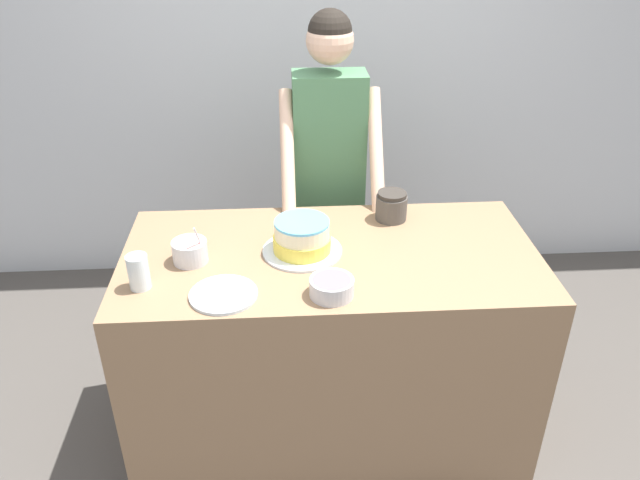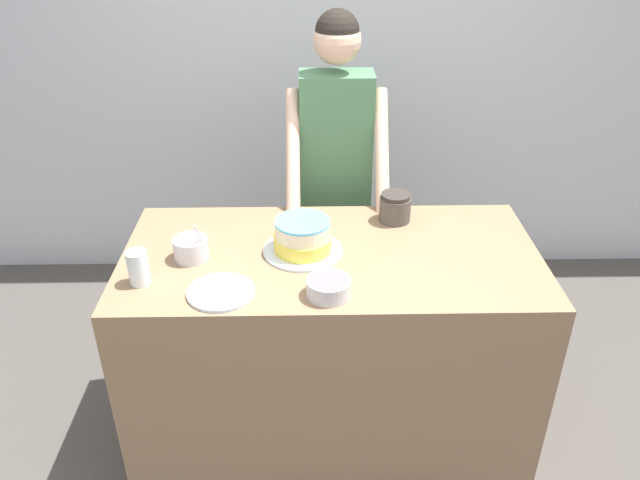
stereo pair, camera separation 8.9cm
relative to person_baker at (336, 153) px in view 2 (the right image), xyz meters
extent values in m
cube|color=silver|center=(-0.04, 0.80, 0.22)|extent=(10.00, 0.05, 2.60)
cube|color=#8C6B4C|center=(-0.04, -0.65, -0.61)|extent=(1.61, 0.79, 0.93)
cylinder|color=#2D2D38|center=(-0.07, 0.01, -0.66)|extent=(0.10, 0.10, 0.83)
cylinder|color=#2D2D38|center=(0.07, 0.01, -0.66)|extent=(0.10, 0.10, 0.83)
cube|color=#4C7F56|center=(0.00, 0.01, 0.06)|extent=(0.33, 0.18, 0.62)
cylinder|color=beige|center=(-0.20, -0.16, 0.06)|extent=(0.06, 0.39, 0.52)
cylinder|color=beige|center=(0.20, -0.16, 0.06)|extent=(0.06, 0.39, 0.52)
sphere|color=beige|center=(0.00, 0.01, 0.51)|extent=(0.21, 0.21, 0.21)
sphere|color=black|center=(0.00, 0.01, 0.55)|extent=(0.19, 0.19, 0.19)
cylinder|color=silver|center=(-0.15, -0.64, -0.14)|extent=(0.31, 0.31, 0.01)
cylinder|color=#F2DB4C|center=(-0.15, -0.64, -0.11)|extent=(0.22, 0.22, 0.06)
cylinder|color=#F4EABC|center=(-0.15, -0.64, -0.05)|extent=(0.21, 0.21, 0.06)
cylinder|color=#60B7E0|center=(-0.15, -0.64, -0.02)|extent=(0.21, 0.21, 0.01)
cylinder|color=silver|center=(-0.57, -0.68, -0.11)|extent=(0.13, 0.13, 0.09)
cylinder|color=pink|center=(-0.57, -0.68, -0.07)|extent=(0.11, 0.11, 0.01)
cylinder|color=silver|center=(-0.53, -0.69, -0.06)|extent=(0.03, 0.08, 0.16)
cylinder|color=silver|center=(-0.06, -0.93, -0.12)|extent=(0.15, 0.15, 0.06)
cylinder|color=#9E66B7|center=(-0.06, -0.93, -0.09)|extent=(0.13, 0.13, 0.01)
cylinder|color=silver|center=(-0.73, -0.84, -0.08)|extent=(0.08, 0.08, 0.13)
cylinder|color=silver|center=(-0.44, -0.92, -0.14)|extent=(0.24, 0.24, 0.01)
cylinder|color=#4C4742|center=(0.23, -0.39, -0.10)|extent=(0.13, 0.13, 0.11)
cylinder|color=#322D28|center=(0.23, -0.39, -0.03)|extent=(0.12, 0.12, 0.02)
camera|label=1|loc=(-0.21, -2.70, 1.10)|focal=35.00mm
camera|label=2|loc=(-0.13, -2.71, 1.10)|focal=35.00mm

